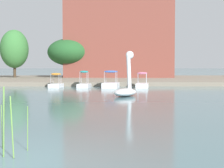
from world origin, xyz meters
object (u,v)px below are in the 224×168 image
object	(u,v)px
pedal_boat_blue	(111,83)
tree_sapling_by_fence	(14,49)
pedal_boat_pink	(142,83)
pedal_boat_teal	(84,83)
pedal_boat_orange	(56,83)
tree_broadleaf_behind_dock	(68,52)
swan_boat	(126,87)

from	to	relation	value
pedal_boat_blue	tree_sapling_by_fence	bearing A→B (deg)	129.30
pedal_boat_pink	pedal_boat_teal	xyz separation A→B (m)	(-5.38, 0.25, -0.03)
pedal_boat_pink	pedal_boat_orange	xyz separation A→B (m)	(-8.00, 0.42, -0.02)
pedal_boat_blue	pedal_boat_teal	distance (m)	2.50
pedal_boat_blue	tree_broadleaf_behind_dock	world-z (taller)	tree_broadleaf_behind_dock
pedal_boat_pink	pedal_boat_blue	world-z (taller)	pedal_boat_blue
pedal_boat_teal	pedal_boat_orange	distance (m)	2.63
pedal_boat_pink	tree_broadleaf_behind_dock	world-z (taller)	tree_broadleaf_behind_dock
swan_boat	tree_sapling_by_fence	size ratio (longest dim) A/B	0.47
swan_boat	pedal_boat_blue	bearing A→B (deg)	96.40
pedal_boat_orange	tree_sapling_by_fence	size ratio (longest dim) A/B	0.29
pedal_boat_teal	tree_sapling_by_fence	distance (m)	19.21
pedal_boat_teal	pedal_boat_pink	bearing A→B (deg)	-2.69
pedal_boat_pink	pedal_boat_teal	distance (m)	5.38
swan_boat	pedal_boat_teal	xyz separation A→B (m)	(-3.48, 9.25, -0.21)
tree_broadleaf_behind_dock	pedal_boat_blue	bearing A→B (deg)	-70.12
swan_boat	pedal_boat_teal	distance (m)	9.89
swan_boat	tree_sapling_by_fence	xyz separation A→B (m)	(-14.01, 24.84, 3.67)
tree_sapling_by_fence	tree_broadleaf_behind_dock	size ratio (longest dim) A/B	0.85
pedal_boat_teal	tree_broadleaf_behind_dock	world-z (taller)	tree_broadleaf_behind_dock
pedal_boat_orange	tree_sapling_by_fence	bearing A→B (deg)	117.14
tree_broadleaf_behind_dock	pedal_boat_orange	bearing A→B (deg)	-87.65
swan_boat	pedal_boat_pink	distance (m)	9.20
pedal_boat_pink	pedal_boat_orange	bearing A→B (deg)	177.00
pedal_boat_teal	pedal_boat_orange	world-z (taller)	pedal_boat_teal
pedal_boat_blue	swan_boat	bearing A→B (deg)	-83.60
swan_boat	tree_broadleaf_behind_dock	xyz separation A→B (m)	(-6.74, 24.80, 3.24)
pedal_boat_blue	tree_broadleaf_behind_dock	xyz separation A→B (m)	(-5.73, 15.85, 3.39)
pedal_boat_pink	tree_sapling_by_fence	xyz separation A→B (m)	(-15.91, 15.84, 3.86)
pedal_boat_teal	tree_sapling_by_fence	size ratio (longest dim) A/B	0.29
swan_boat	tree_broadleaf_behind_dock	bearing A→B (deg)	105.20
swan_boat	pedal_boat_orange	bearing A→B (deg)	122.95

